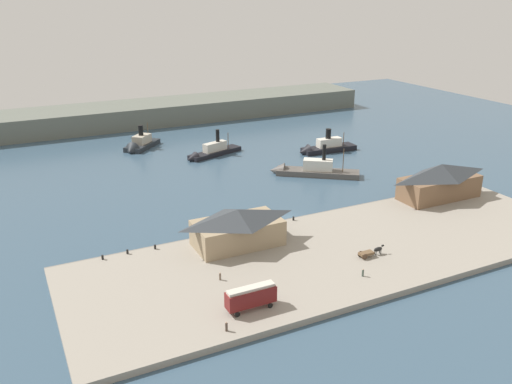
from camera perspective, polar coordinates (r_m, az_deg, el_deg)
name	(u,v)px	position (r m, az deg, el deg)	size (l,w,h in m)	color
ground_plane	(288,216)	(127.65, 3.44, -2.59)	(320.00, 320.00, 0.00)	#385166
quay_promenade	(341,252)	(110.64, 9.08, -6.31)	(110.00, 36.00, 1.20)	gray
seawall_edge	(296,220)	(124.60, 4.26, -2.97)	(110.00, 0.80, 1.00)	slate
ferry_shed_central_terminal	(238,227)	(109.37, -1.97, -3.73)	(18.04, 9.89, 7.78)	#998466
ferry_shed_west_terminal	(440,181)	(141.58, 18.98, 1.13)	(21.08, 8.78, 8.89)	brown
street_tram	(251,296)	(88.80, -0.55, -11.02)	(8.49, 2.47, 4.12)	maroon
horse_cart	(371,252)	(108.28, 12.10, -6.25)	(5.79, 1.53, 1.87)	brown
pedestrian_near_west_shed	(226,327)	(84.72, -3.17, -14.13)	(0.40, 0.40, 1.64)	#4C3D33
pedestrian_near_cart	(363,273)	(100.89, 11.30, -8.44)	(0.37, 0.37, 1.50)	#3D4C42
pedestrian_walking_east	(220,276)	(98.03, -3.85, -8.96)	(0.37, 0.37, 1.51)	#6B5B4C
mooring_post_west	(127,252)	(110.00, -13.52, -6.20)	(0.44, 0.44, 0.90)	black
mooring_post_east	(103,257)	(109.05, -16.01, -6.70)	(0.44, 0.44, 0.90)	black
mooring_post_center_west	(293,218)	(122.37, 4.00, -2.83)	(0.44, 0.44, 0.90)	black
mooring_post_center_east	(155,247)	(110.81, -10.69, -5.76)	(0.44, 0.44, 0.90)	black
ferry_approaching_east	(210,152)	(174.20, -4.93, 4.23)	(21.42, 10.93, 9.60)	black
ferry_approaching_west	(323,148)	(179.66, 7.15, 4.69)	(20.58, 6.06, 9.31)	black
ferry_departing_north	(308,170)	(156.40, 5.50, 2.32)	(24.00, 19.36, 10.92)	#514C47
ferry_mid_harbor	(139,145)	(185.91, -12.31, 4.93)	(15.34, 15.53, 9.83)	#23282D
far_headland	(156,112)	(224.50, -10.60, 8.36)	(180.00, 24.00, 8.00)	#60665B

